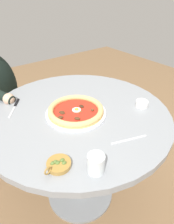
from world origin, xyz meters
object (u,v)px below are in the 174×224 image
(pizza_on_plate, at_px, (76,111))
(olive_pan, at_px, (59,164))
(dining_table, at_px, (78,132))
(fork_utensil, at_px, (129,140))
(diner_person, at_px, (2,112))
(water_glass, at_px, (96,165))
(steak_knife, at_px, (15,105))
(ramekin_capers, at_px, (142,103))

(pizza_on_plate, height_order, olive_pan, olive_pan)
(dining_table, bearing_deg, fork_utensil, 97.81)
(diner_person, bearing_deg, dining_table, 112.69)
(water_glass, relative_size, fork_utensil, 0.46)
(steak_knife, height_order, fork_utensil, steak_knife)
(pizza_on_plate, xyz_separation_m, olive_pan, (0.26, 0.26, -0.01))
(steak_knife, distance_m, olive_pan, 0.55)
(fork_utensil, bearing_deg, water_glass, 10.22)
(dining_table, relative_size, ramekin_capers, 14.89)
(fork_utensil, height_order, diner_person, diner_person)
(water_glass, bearing_deg, olive_pan, -46.13)
(water_glass, xyz_separation_m, steak_knife, (0.07, -0.65, -0.03))
(steak_knife, bearing_deg, fork_utensil, 116.70)
(pizza_on_plate, xyz_separation_m, water_glass, (0.16, 0.37, 0.02))
(water_glass, xyz_separation_m, fork_utensil, (-0.23, -0.04, -0.03))
(steak_knife, relative_size, diner_person, 0.14)
(steak_knife, distance_m, diner_person, 0.47)
(pizza_on_plate, relative_size, fork_utensil, 1.90)
(dining_table, distance_m, fork_utensil, 0.38)
(fork_utensil, bearing_deg, olive_pan, -10.69)
(diner_person, bearing_deg, pizza_on_plate, 110.30)
(pizza_on_plate, distance_m, fork_utensil, 0.33)
(pizza_on_plate, height_order, fork_utensil, pizza_on_plate)
(fork_utensil, bearing_deg, diner_person, -72.14)
(pizza_on_plate, distance_m, ramekin_capers, 0.39)
(steak_knife, xyz_separation_m, fork_utensil, (-0.31, 0.61, -0.00))
(ramekin_capers, xyz_separation_m, fork_utensil, (0.28, 0.16, -0.02))
(pizza_on_plate, distance_m, water_glass, 0.40)
(olive_pan, xyz_separation_m, diner_person, (-0.01, -0.94, -0.26))
(ramekin_capers, bearing_deg, water_glass, 21.23)
(ramekin_capers, bearing_deg, olive_pan, 8.65)
(steak_knife, xyz_separation_m, olive_pan, (0.03, 0.55, 0.01))
(fork_utensil, bearing_deg, pizza_on_plate, -77.47)
(water_glass, bearing_deg, steak_knife, -83.55)
(olive_pan, bearing_deg, steak_knife, -92.87)
(pizza_on_plate, bearing_deg, dining_table, -144.42)
(diner_person, bearing_deg, ramekin_capers, 125.26)
(steak_knife, height_order, olive_pan, olive_pan)
(ramekin_capers, relative_size, fork_utensil, 0.40)
(olive_pan, distance_m, fork_utensil, 0.34)
(dining_table, bearing_deg, ramekin_capers, 150.01)
(ramekin_capers, height_order, fork_utensil, ramekin_capers)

